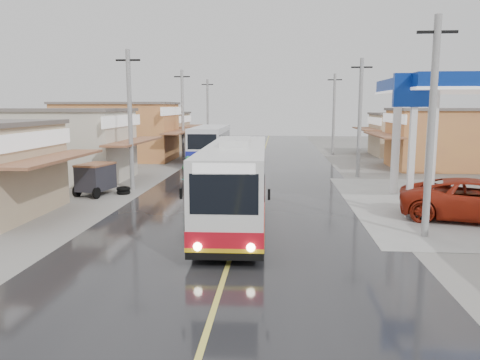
# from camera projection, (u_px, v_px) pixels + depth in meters

# --- Properties ---
(ground) EXTENTS (120.00, 120.00, 0.00)m
(ground) POSITION_uv_depth(u_px,v_px,m) (238.00, 233.00, 18.05)
(ground) COLOR slate
(ground) RESTS_ON ground
(road) EXTENTS (12.00, 90.00, 0.02)m
(road) POSITION_uv_depth(u_px,v_px,m) (256.00, 176.00, 32.82)
(road) COLOR black
(road) RESTS_ON ground
(centre_line) EXTENTS (0.15, 90.00, 0.01)m
(centre_line) POSITION_uv_depth(u_px,v_px,m) (256.00, 175.00, 32.82)
(centre_line) COLOR #D8CC4C
(centre_line) RESTS_ON road
(shopfronts_left) EXTENTS (11.00, 44.00, 5.20)m
(shopfronts_left) POSITION_uv_depth(u_px,v_px,m) (93.00, 168.00, 36.81)
(shopfronts_left) COLOR tan
(shopfronts_left) RESTS_ON ground
(utility_poles_left) EXTENTS (1.60, 50.00, 8.00)m
(utility_poles_left) POSITION_uv_depth(u_px,v_px,m) (162.00, 173.00, 34.36)
(utility_poles_left) COLOR gray
(utility_poles_left) RESTS_ON ground
(utility_poles_right) EXTENTS (1.60, 36.00, 8.00)m
(utility_poles_right) POSITION_uv_depth(u_px,v_px,m) (357.00, 177.00, 32.26)
(utility_poles_right) COLOR gray
(utility_poles_right) RESTS_ON ground
(coach_bus) EXTENTS (2.81, 11.39, 3.54)m
(coach_bus) POSITION_uv_depth(u_px,v_px,m) (236.00, 183.00, 19.24)
(coach_bus) COLOR silver
(coach_bus) RESTS_ON road
(second_bus) EXTENTS (2.63, 9.41, 3.12)m
(second_bus) POSITION_uv_depth(u_px,v_px,m) (210.00, 144.00, 39.62)
(second_bus) COLOR silver
(second_bus) RESTS_ON road
(jeepney) EXTENTS (6.95, 4.62, 1.77)m
(jeepney) POSITION_uv_depth(u_px,v_px,m) (479.00, 200.00, 19.79)
(jeepney) COLOR maroon
(jeepney) RESTS_ON ground
(cyclist) EXTENTS (1.00, 2.19, 2.28)m
(cyclist) POSITION_uv_depth(u_px,v_px,m) (189.00, 184.00, 24.78)
(cyclist) COLOR black
(cyclist) RESTS_ON ground
(tricycle_near) EXTENTS (1.89, 2.52, 1.75)m
(tricycle_near) POSITION_uv_depth(u_px,v_px,m) (95.00, 177.00, 25.54)
(tricycle_near) COLOR #26262D
(tricycle_near) RESTS_ON ground
(tyre_stack) EXTENTS (0.77, 0.77, 0.39)m
(tyre_stack) POSITION_uv_depth(u_px,v_px,m) (123.00, 190.00, 25.99)
(tyre_stack) COLOR black
(tyre_stack) RESTS_ON ground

